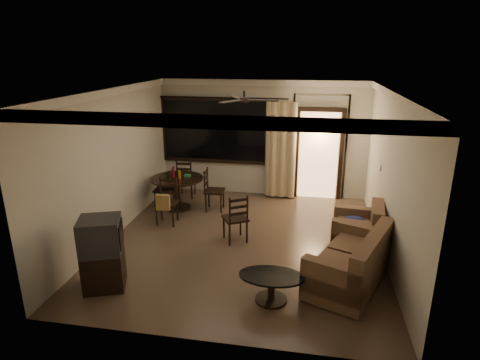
% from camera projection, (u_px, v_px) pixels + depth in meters
% --- Properties ---
extents(ground, '(5.50, 5.50, 0.00)m').
position_uv_depth(ground, '(244.00, 242.00, 7.54)').
color(ground, '#7F6651').
rests_on(ground, ground).
extents(room_shell, '(5.50, 6.70, 5.50)m').
position_uv_depth(room_shell, '(285.00, 130.00, 8.54)').
color(room_shell, beige).
rests_on(room_shell, ground).
extents(dining_table, '(1.16, 1.16, 0.95)m').
position_uv_depth(dining_table, '(177.00, 184.00, 9.00)').
color(dining_table, black).
rests_on(dining_table, ground).
extents(dining_chair_west, '(0.44, 0.44, 0.95)m').
position_uv_depth(dining_chair_west, '(165.00, 196.00, 9.09)').
color(dining_chair_west, black).
rests_on(dining_chair_west, ground).
extents(dining_chair_east, '(0.44, 0.44, 0.95)m').
position_uv_depth(dining_chair_east, '(214.00, 198.00, 9.00)').
color(dining_chair_east, black).
rests_on(dining_chair_east, ground).
extents(dining_chair_south, '(0.44, 0.50, 0.95)m').
position_uv_depth(dining_chair_south, '(167.00, 210.00, 8.27)').
color(dining_chair_south, black).
rests_on(dining_chair_south, ground).
extents(dining_chair_north, '(0.44, 0.44, 0.95)m').
position_uv_depth(dining_chair_north, '(186.00, 185.00, 9.83)').
color(dining_chair_north, black).
rests_on(dining_chair_north, ground).
extents(tv_cabinet, '(0.73, 0.69, 1.12)m').
position_uv_depth(tv_cabinet, '(102.00, 253.00, 5.96)').
color(tv_cabinet, black).
rests_on(tv_cabinet, ground).
extents(sofa, '(1.45, 1.86, 0.88)m').
position_uv_depth(sofa, '(353.00, 265.00, 6.06)').
color(sofa, '#442A1F').
rests_on(sofa, ground).
extents(armchair, '(0.94, 0.94, 0.85)m').
position_uv_depth(armchair, '(360.00, 231.00, 7.18)').
color(armchair, '#442A1F').
rests_on(armchair, ground).
extents(coffee_table, '(0.94, 0.56, 0.41)m').
position_uv_depth(coffee_table, '(271.00, 284.00, 5.70)').
color(coffee_table, black).
rests_on(coffee_table, ground).
extents(side_chair, '(0.57, 0.57, 0.95)m').
position_uv_depth(side_chair, '(235.00, 227.00, 7.53)').
color(side_chair, black).
rests_on(side_chair, ground).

